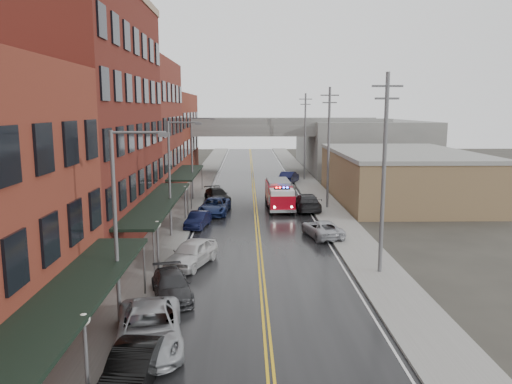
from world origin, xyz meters
name	(u,v)px	position (x,y,z in m)	size (l,w,h in m)	color
road	(257,220)	(0.00, 30.00, 0.01)	(11.00, 160.00, 0.02)	black
sidewalk_left	(176,219)	(-7.30, 30.00, 0.07)	(3.00, 160.00, 0.15)	slate
sidewalk_right	(337,219)	(7.30, 30.00, 0.07)	(3.00, 160.00, 0.15)	slate
curb_left	(194,219)	(-5.65, 30.00, 0.07)	(0.30, 160.00, 0.15)	gray
curb_right	(319,219)	(5.65, 30.00, 0.07)	(0.30, 160.00, 0.15)	gray
brick_building_b	(76,121)	(-13.30, 23.00, 9.00)	(9.00, 20.00, 18.00)	#581917
brick_building_c	(132,131)	(-13.30, 40.50, 7.50)	(9.00, 15.00, 15.00)	maroon
brick_building_far	(160,136)	(-13.30, 58.00, 6.00)	(9.00, 20.00, 12.00)	maroon
tan_building	(400,177)	(16.00, 40.00, 2.50)	(14.00, 22.00, 5.00)	olive
right_far_block	(358,144)	(18.00, 70.00, 4.00)	(18.00, 30.00, 8.00)	slate
awning_0	(72,295)	(-7.49, 4.00, 2.99)	(2.60, 16.00, 3.09)	black
awning_1	(159,202)	(-7.49, 23.00, 2.99)	(2.60, 18.00, 3.09)	black
awning_2	(187,173)	(-7.49, 40.50, 2.99)	(2.60, 13.00, 3.09)	black
globe_lamp_0	(85,336)	(-6.40, 2.00, 2.31)	(0.44, 0.44, 3.12)	#59595B
globe_lamp_1	(157,234)	(-6.40, 16.00, 2.31)	(0.44, 0.44, 3.12)	#59595B
globe_lamp_2	(185,195)	(-6.40, 30.00, 2.31)	(0.44, 0.44, 3.12)	#59595B
street_lamp_0	(121,216)	(-6.55, 8.00, 5.19)	(2.64, 0.22, 9.00)	#59595B
street_lamp_1	(173,171)	(-6.55, 24.00, 5.19)	(2.64, 0.22, 9.00)	#59595B
street_lamp_2	(194,153)	(-6.55, 40.00, 5.19)	(2.64, 0.22, 9.00)	#59595B
utility_pole_0	(384,171)	(7.20, 15.00, 6.31)	(1.80, 0.24, 12.00)	#59595B
utility_pole_1	(329,146)	(7.20, 35.00, 6.31)	(1.80, 0.24, 12.00)	#59595B
utility_pole_2	(305,135)	(7.20, 55.00, 6.31)	(1.80, 0.24, 12.00)	#59595B
overpass	(252,135)	(0.00, 62.00, 5.99)	(40.00, 10.00, 7.50)	slate
fire_truck	(279,194)	(2.39, 35.10, 1.48)	(3.20, 7.57, 2.74)	#A30716
parked_car_left_1	(133,367)	(-5.00, 2.79, 0.73)	(1.54, 4.41, 1.45)	black
parked_car_left_2	(149,328)	(-5.00, 5.80, 0.82)	(2.72, 5.91, 1.64)	#999CA1
parked_car_left_3	(172,286)	(-4.88, 11.30, 0.67)	(1.88, 4.63, 1.34)	#272729
parked_car_left_4	(192,253)	(-4.41, 16.80, 0.83)	(1.97, 4.88, 1.66)	silver
parked_car_left_5	(198,220)	(-5.00, 27.20, 0.67)	(1.41, 4.04, 1.33)	black
parked_car_left_6	(215,206)	(-3.93, 32.59, 0.77)	(2.56, 5.54, 1.54)	#121E46
parked_car_left_7	(217,195)	(-4.05, 38.85, 0.73)	(2.05, 5.05, 1.47)	black
parked_car_right_0	(322,229)	(5.00, 23.80, 0.67)	(2.22, 4.82, 1.34)	#A5A7AD
parked_car_right_1	(306,202)	(5.00, 34.20, 0.84)	(2.34, 5.76, 1.67)	#252527
parked_car_right_2	(286,187)	(3.83, 44.22, 0.76)	(1.80, 4.48, 1.52)	silver
parked_car_right_3	(289,177)	(4.80, 52.20, 0.82)	(1.74, 4.99, 1.65)	black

